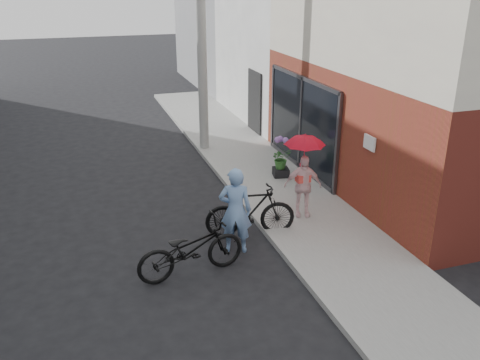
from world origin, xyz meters
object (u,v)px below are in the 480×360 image
bike_left (191,249)px  kimono_woman (303,186)px  planter (281,172)px  utility_pole (201,34)px  bike_right (250,211)px  officer (235,211)px

bike_left → kimono_woman: (2.83, 1.40, 0.29)m
bike_left → planter: bike_left is taller
bike_left → utility_pole: bearing=-24.3°
kimono_woman → planter: (0.48, 2.32, -0.59)m
kimono_woman → bike_right: bearing=-149.7°
utility_pole → bike_right: 6.37m
planter → utility_pole: bearing=113.6°
bike_right → kimono_woman: size_ratio=1.34×
officer → bike_right: size_ratio=0.93×
officer → planter: bearing=-106.3°
bike_right → kimono_woman: bearing=-66.2°
kimono_woman → planter: bearing=94.3°
bike_right → planter: bike_right is taller
utility_pole → officer: size_ratio=4.03×
bike_left → planter: bearing=-49.2°
utility_pole → planter: 4.61m
bike_right → planter: bearing=-24.5°
utility_pole → bike_right: (-0.50, -5.63, -2.94)m
kimono_woman → planter: 2.44m
utility_pole → bike_left: bearing=-106.7°
officer → bike_left: (-1.02, -0.57, -0.35)m
utility_pole → bike_right: utility_pole is taller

